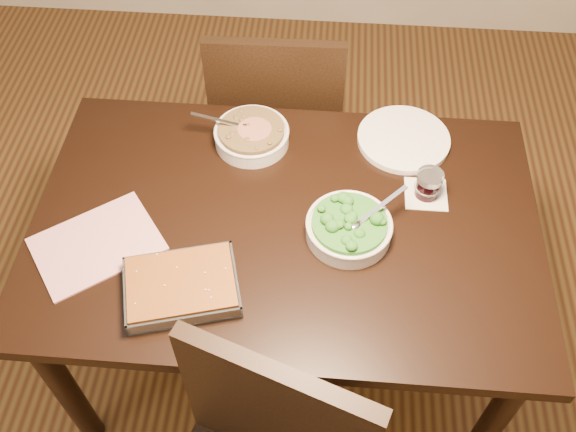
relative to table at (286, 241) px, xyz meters
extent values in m
plane|color=#3F2412|center=(0.00, 0.00, -0.65)|extent=(4.00, 4.00, 0.00)
cube|color=black|center=(0.00, 0.00, 0.08)|extent=(1.40, 0.90, 0.04)
cube|color=black|center=(0.00, 0.00, 0.01)|extent=(1.26, 0.76, 0.08)
cylinder|color=black|center=(-0.62, -0.37, -0.30)|extent=(0.07, 0.07, 0.71)
cylinder|color=black|center=(0.62, -0.37, -0.30)|extent=(0.07, 0.07, 0.71)
cylinder|color=black|center=(-0.62, 0.37, -0.30)|extent=(0.07, 0.07, 0.71)
cylinder|color=black|center=(0.62, 0.37, -0.30)|extent=(0.07, 0.07, 0.71)
cube|color=#C33759|center=(-0.50, -0.12, 0.10)|extent=(0.39, 0.38, 0.01)
cube|color=white|center=(0.39, 0.13, 0.10)|extent=(0.12, 0.12, 0.00)
cylinder|color=white|center=(-0.13, 0.29, 0.12)|extent=(0.22, 0.22, 0.04)
torus|color=white|center=(-0.13, 0.29, 0.14)|extent=(0.23, 0.23, 0.01)
cylinder|color=#34250E|center=(-0.13, 0.29, 0.15)|extent=(0.20, 0.20, 0.02)
cube|color=silver|center=(-0.20, 0.29, 0.16)|extent=(0.14, 0.02, 0.05)
cylinder|color=maroon|center=(-0.12, 0.29, 0.16)|extent=(0.10, 0.10, 0.00)
cylinder|color=white|center=(0.17, -0.03, 0.12)|extent=(0.23, 0.23, 0.04)
torus|color=white|center=(0.17, -0.03, 0.14)|extent=(0.23, 0.23, 0.01)
cylinder|color=#114610|center=(0.17, -0.03, 0.15)|extent=(0.20, 0.20, 0.02)
cube|color=silver|center=(0.23, 0.01, 0.16)|extent=(0.13, 0.11, 0.05)
cube|color=silver|center=(-0.24, -0.25, 0.10)|extent=(0.33, 0.27, 0.01)
cube|color=#58250C|center=(-0.24, -0.25, 0.12)|extent=(0.31, 0.25, 0.05)
cube|color=silver|center=(-0.27, -0.15, 0.12)|extent=(0.27, 0.08, 0.04)
cube|color=silver|center=(-0.22, -0.34, 0.12)|extent=(0.27, 0.08, 0.04)
cube|color=silver|center=(-0.11, -0.21, 0.12)|extent=(0.06, 0.20, 0.04)
cube|color=silver|center=(-0.37, -0.28, 0.12)|extent=(0.06, 0.20, 0.04)
cylinder|color=black|center=(0.39, 0.13, 0.13)|extent=(0.07, 0.07, 0.06)
cylinder|color=silver|center=(0.39, 0.13, 0.17)|extent=(0.07, 0.07, 0.02)
cylinder|color=white|center=(0.33, 0.33, 0.10)|extent=(0.28, 0.28, 0.02)
cube|color=black|center=(0.03, -0.55, 0.08)|extent=(0.45, 0.19, 0.50)
cube|color=black|center=(-0.08, 0.72, -0.20)|extent=(0.46, 0.46, 0.04)
cylinder|color=black|center=(0.11, 0.92, -0.44)|extent=(0.04, 0.04, 0.44)
cylinder|color=black|center=(0.11, 0.53, -0.44)|extent=(0.04, 0.04, 0.44)
cylinder|color=black|center=(-0.28, 0.91, -0.44)|extent=(0.04, 0.04, 0.44)
cylinder|color=black|center=(-0.27, 0.53, -0.44)|extent=(0.04, 0.04, 0.44)
cube|color=black|center=(-0.08, 0.52, 0.06)|extent=(0.45, 0.05, 0.48)
camera|label=1|loc=(0.09, -1.07, 1.49)|focal=40.00mm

